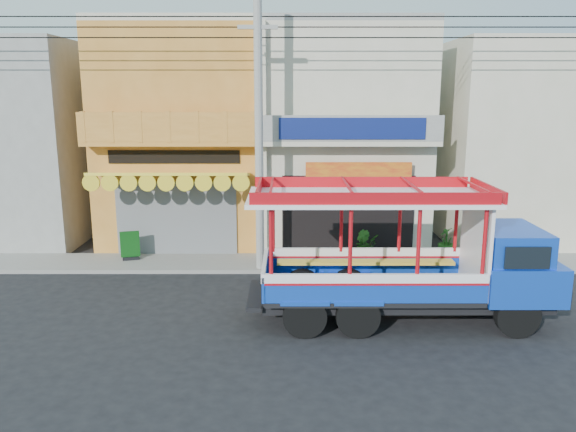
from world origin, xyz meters
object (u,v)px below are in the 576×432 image
object	(u,v)px
green_sign	(130,248)
utility_pole	(264,115)
potted_plant_a	(367,247)
potted_plant_c	(446,241)
songthaew_truck	(425,256)
potted_plant_b	(363,245)

from	to	relation	value
green_sign	utility_pole	bearing A→B (deg)	-11.43
potted_plant_a	potted_plant_c	distance (m)	2.86
potted_plant_a	potted_plant_c	size ratio (longest dim) A/B	0.82
utility_pole	green_sign	size ratio (longest dim) A/B	28.44
songthaew_truck	green_sign	world-z (taller)	songthaew_truck
potted_plant_a	songthaew_truck	bearing A→B (deg)	-142.44
green_sign	potted_plant_c	xyz separation A→B (m)	(10.90, 0.46, 0.10)
green_sign	potted_plant_c	distance (m)	10.91
utility_pole	songthaew_truck	xyz separation A→B (m)	(4.17, -4.07, -3.34)
utility_pole	potted_plant_c	xyz separation A→B (m)	(6.27, 1.40, -4.40)
potted_plant_b	potted_plant_c	distance (m)	2.99
songthaew_truck	potted_plant_a	world-z (taller)	songthaew_truck
potted_plant_b	potted_plant_c	world-z (taller)	potted_plant_c
utility_pole	green_sign	distance (m)	6.52
green_sign	potted_plant_b	xyz separation A→B (m)	(7.93, 0.10, 0.08)
songthaew_truck	potted_plant_b	distance (m)	5.29
utility_pole	songthaew_truck	bearing A→B (deg)	-44.30
utility_pole	potted_plant_c	bearing A→B (deg)	12.58
green_sign	potted_plant_a	size ratio (longest dim) A/B	1.16
songthaew_truck	potted_plant_c	xyz separation A→B (m)	(2.10, 5.47, -1.06)
songthaew_truck	potted_plant_c	size ratio (longest dim) A/B	7.30
utility_pole	green_sign	xyz separation A→B (m)	(-4.63, 0.94, -4.50)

